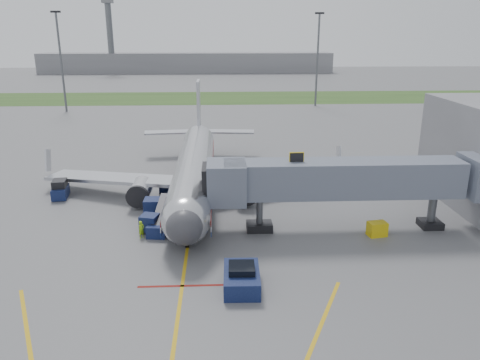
{
  "coord_description": "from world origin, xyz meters",
  "views": [
    {
      "loc": [
        2.59,
        -31.99,
        16.34
      ],
      "look_at": [
        4.53,
        9.32,
        3.2
      ],
      "focal_mm": 35.0,
      "sensor_mm": 36.0,
      "label": 1
    }
  ],
  "objects_px": {
    "belt_loader": "(161,223)",
    "airliner": "(194,169)",
    "baggage_tug": "(60,190)",
    "ramp_worker": "(141,229)",
    "pushback_tug": "(242,278)"
  },
  "relations": [
    {
      "from": "airliner",
      "to": "belt_loader",
      "type": "relative_size",
      "value": 7.16
    },
    {
      "from": "airliner",
      "to": "belt_loader",
      "type": "bearing_deg",
      "value": -104.43
    },
    {
      "from": "pushback_tug",
      "to": "baggage_tug",
      "type": "distance_m",
      "value": 25.69
    },
    {
      "from": "ramp_worker",
      "to": "airliner",
      "type": "bearing_deg",
      "value": 27.15
    },
    {
      "from": "baggage_tug",
      "to": "pushback_tug",
      "type": "bearing_deg",
      "value": -46.31
    },
    {
      "from": "belt_loader",
      "to": "airliner",
      "type": "bearing_deg",
      "value": 75.57
    },
    {
      "from": "baggage_tug",
      "to": "belt_loader",
      "type": "height_order",
      "value": "belt_loader"
    },
    {
      "from": "airliner",
      "to": "belt_loader",
      "type": "xyz_separation_m",
      "value": [
        -2.5,
        -9.71,
        -2.06
      ]
    },
    {
      "from": "airliner",
      "to": "ramp_worker",
      "type": "xyz_separation_m",
      "value": [
        -3.89,
        -11.32,
        -1.9
      ]
    },
    {
      "from": "baggage_tug",
      "to": "belt_loader",
      "type": "bearing_deg",
      "value": -37.78
    },
    {
      "from": "baggage_tug",
      "to": "airliner",
      "type": "bearing_deg",
      "value": 4.12
    },
    {
      "from": "belt_loader",
      "to": "ramp_worker",
      "type": "bearing_deg",
      "value": -130.83
    },
    {
      "from": "airliner",
      "to": "pushback_tug",
      "type": "distance_m",
      "value": 20.06
    },
    {
      "from": "pushback_tug",
      "to": "belt_loader",
      "type": "distance_m",
      "value": 11.8
    },
    {
      "from": "ramp_worker",
      "to": "belt_loader",
      "type": "bearing_deg",
      "value": 5.29
    }
  ]
}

